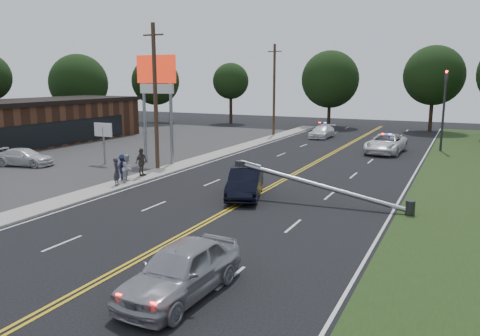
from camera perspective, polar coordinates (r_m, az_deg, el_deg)
The scene contains 24 objects.
ground at distance 18.89m, azimuth -8.48°, elevation -8.89°, with size 120.00×120.00×0.00m, color black.
parking_lot at distance 39.42m, azimuth -24.59°, elevation 0.63°, with size 25.00×60.00×0.01m, color #2D2D2D.
sidewalk at distance 31.45m, azimuth -10.93°, elevation -0.85°, with size 1.80×70.00×0.12m, color #A29C92.
centerline_yellow at distance 27.37m, azimuth 3.36°, elevation -2.52°, with size 0.36×80.00×0.00m, color gold.
pylon_sign at distance 35.28m, azimuth -10.14°, elevation 10.15°, with size 3.20×0.35×8.00m.
small_sign at distance 36.15m, azimuth -16.32°, elevation 4.08°, with size 1.60×0.14×3.10m.
traffic_signal at distance 44.70m, azimuth 23.63°, elevation 7.25°, with size 0.28×0.41×7.05m.
fallen_streetlight at distance 24.01m, azimuth 10.81°, elevation -2.39°, with size 9.36×0.44×1.91m.
utility_pole_mid at distance 32.92m, azimuth -10.28°, elevation 8.52°, with size 1.60×0.28×10.00m.
utility_pole_far at distance 52.33m, azimuth 4.18°, elevation 9.49°, with size 1.60×0.28×10.00m.
tree_3 at distance 65.25m, azimuth -19.07°, elevation 9.74°, with size 7.48×7.48×9.44m.
tree_4 at distance 68.59m, azimuth -10.26°, elevation 10.37°, with size 6.75×6.75×9.30m.
tree_5 at distance 66.68m, azimuth -1.14°, elevation 10.54°, with size 5.04×5.04×8.47m.
tree_6 at distance 62.98m, azimuth 10.93°, elevation 10.56°, with size 7.41×7.41×9.90m.
tree_7 at distance 60.94m, azimuth 22.56°, elevation 10.37°, with size 7.04×7.04×10.19m.
crashed_sedan at distance 25.29m, azimuth 0.63°, elevation -1.86°, with size 1.64×4.69×1.55m, color black.
waiting_sedan at distance 14.21m, azimuth -7.20°, elevation -12.20°, with size 1.90×4.73×1.61m, color #9A9BA1.
parked_car at distance 37.90m, azimuth -24.79°, elevation 1.21°, with size 1.78×4.37×1.27m, color silver.
emergency_a at distance 42.23m, azimuth 17.36°, elevation 2.87°, with size 2.71×5.88×1.63m, color white.
emergency_b at distance 51.36m, azimuth 9.97°, elevation 4.38°, with size 1.87×4.59×1.33m, color white.
bystander_a at distance 28.50m, azimuth -14.78°, elevation -0.43°, with size 0.60×0.39×1.63m, color #292831.
bystander_b at distance 29.40m, azimuth -13.55°, elevation 0.03°, with size 0.82×0.64×1.68m, color #B2B3B7.
bystander_c at distance 29.82m, azimuth -14.06°, elevation 0.10°, with size 1.05×0.60×1.63m, color #181B3E.
bystander_d at distance 30.87m, azimuth -11.94°, elevation 0.71°, with size 1.05×0.44×1.80m, color #4E463E.
Camera 1 is at (10.12, -14.62, 6.36)m, focal length 35.00 mm.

